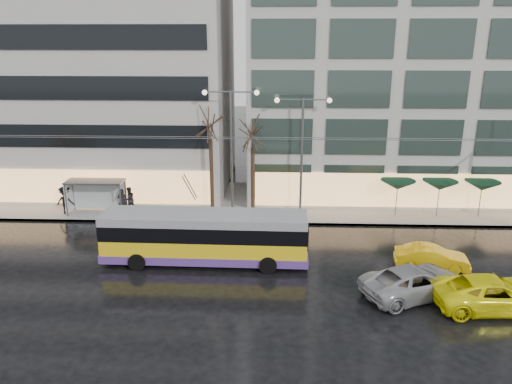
{
  "coord_description": "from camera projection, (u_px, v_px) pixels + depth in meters",
  "views": [
    {
      "loc": [
        5.14,
        -23.85,
        12.8
      ],
      "look_at": [
        3.98,
        5.0,
        3.68
      ],
      "focal_mm": 35.0,
      "sensor_mm": 36.0,
      "label": 1
    }
  ],
  "objects": [
    {
      "name": "ground",
      "position": [
        178.0,
        284.0,
        26.78
      ],
      "size": [
        140.0,
        140.0,
        0.0
      ],
      "primitive_type": "plane",
      "color": "black",
      "rests_on": "ground"
    },
    {
      "name": "sidewalk",
      "position": [
        236.0,
        201.0,
        40.02
      ],
      "size": [
        80.0,
        10.0,
        0.15
      ],
      "primitive_type": "cube",
      "color": "gray",
      "rests_on": "ground"
    },
    {
      "name": "kerb",
      "position": [
        230.0,
        223.0,
        35.3
      ],
      "size": [
        80.0,
        0.1,
        0.15
      ],
      "primitive_type": "cube",
      "color": "slate",
      "rests_on": "ground"
    },
    {
      "name": "building_left",
      "position": [
        27.0,
        55.0,
        42.13
      ],
      "size": [
        34.0,
        14.0,
        22.0
      ],
      "primitive_type": "cube",
      "color": "#B0AEA9",
      "rests_on": "sidewalk"
    },
    {
      "name": "building_right",
      "position": [
        448.0,
        37.0,
        40.35
      ],
      "size": [
        32.0,
        14.0,
        25.0
      ],
      "primitive_type": "cube",
      "color": "#B0AEA9",
      "rests_on": "sidewalk"
    },
    {
      "name": "trolleybus",
      "position": [
        205.0,
        239.0,
        28.94
      ],
      "size": [
        11.92,
        4.73,
        5.51
      ],
      "color": "yellow",
      "rests_on": "ground"
    },
    {
      "name": "catenary",
      "position": [
        213.0,
        170.0,
        33.02
      ],
      "size": [
        42.24,
        5.12,
        7.0
      ],
      "color": "#595B60",
      "rests_on": "ground"
    },
    {
      "name": "bus_shelter",
      "position": [
        91.0,
        189.0,
        36.69
      ],
      "size": [
        4.2,
        1.6,
        2.51
      ],
      "color": "#595B60",
      "rests_on": "sidewalk"
    },
    {
      "name": "street_lamp_near",
      "position": [
        231.0,
        136.0,
        35.19
      ],
      "size": [
        3.96,
        0.36,
        9.03
      ],
      "color": "#595B60",
      "rests_on": "sidewalk"
    },
    {
      "name": "street_lamp_far",
      "position": [
        302.0,
        140.0,
        35.08
      ],
      "size": [
        3.96,
        0.36,
        8.53
      ],
      "color": "#595B60",
      "rests_on": "sidewalk"
    },
    {
      "name": "tree_a",
      "position": [
        210.0,
        120.0,
        35.1
      ],
      "size": [
        3.2,
        3.2,
        8.4
      ],
      "color": "black",
      "rests_on": "sidewalk"
    },
    {
      "name": "tree_b",
      "position": [
        253.0,
        129.0,
        35.39
      ],
      "size": [
        3.2,
        3.2,
        7.7
      ],
      "color": "black",
      "rests_on": "sidewalk"
    },
    {
      "name": "parasol_a",
      "position": [
        398.0,
        185.0,
        35.99
      ],
      "size": [
        2.5,
        2.5,
        2.65
      ],
      "color": "#595B60",
      "rests_on": "sidewalk"
    },
    {
      "name": "parasol_b",
      "position": [
        440.0,
        185.0,
        35.87
      ],
      "size": [
        2.5,
        2.5,
        2.65
      ],
      "color": "#595B60",
      "rests_on": "sidewalk"
    },
    {
      "name": "parasol_c",
      "position": [
        482.0,
        186.0,
        35.76
      ],
      "size": [
        2.5,
        2.5,
        2.65
      ],
      "color": "#595B60",
      "rests_on": "sidewalk"
    },
    {
      "name": "taxi_b",
      "position": [
        432.0,
        258.0,
        28.4
      ],
      "size": [
        4.24,
        1.94,
        1.35
      ],
      "primitive_type": "imported",
      "rotation": [
        0.0,
        0.0,
        1.44
      ],
      "color": "yellow",
      "rests_on": "ground"
    },
    {
      "name": "taxi_c",
      "position": [
        493.0,
        294.0,
        24.19
      ],
      "size": [
        5.95,
        2.99,
        1.61
      ],
      "primitive_type": "imported",
      "rotation": [
        0.0,
        0.0,
        1.62
      ],
      "color": "#FFF40D",
      "rests_on": "ground"
    },
    {
      "name": "sedan_silver",
      "position": [
        415.0,
        282.0,
        25.4
      ],
      "size": [
        6.21,
        4.64,
        1.57
      ],
      "primitive_type": "imported",
      "rotation": [
        0.0,
        0.0,
        1.98
      ],
      "color": "#9C9CA0",
      "rests_on": "ground"
    },
    {
      "name": "pedestrian_a",
      "position": [
        122.0,
        195.0,
        36.62
      ],
      "size": [
        1.06,
        1.08,
        2.19
      ],
      "color": "black",
      "rests_on": "sidewalk"
    },
    {
      "name": "pedestrian_b",
      "position": [
        129.0,
        199.0,
        37.05
      ],
      "size": [
        1.18,
        1.16,
        1.92
      ],
      "color": "black",
      "rests_on": "sidewalk"
    },
    {
      "name": "pedestrian_c",
      "position": [
        65.0,
        199.0,
        36.6
      ],
      "size": [
        1.28,
        0.85,
        2.11
      ],
      "color": "black",
      "rests_on": "sidewalk"
    }
  ]
}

